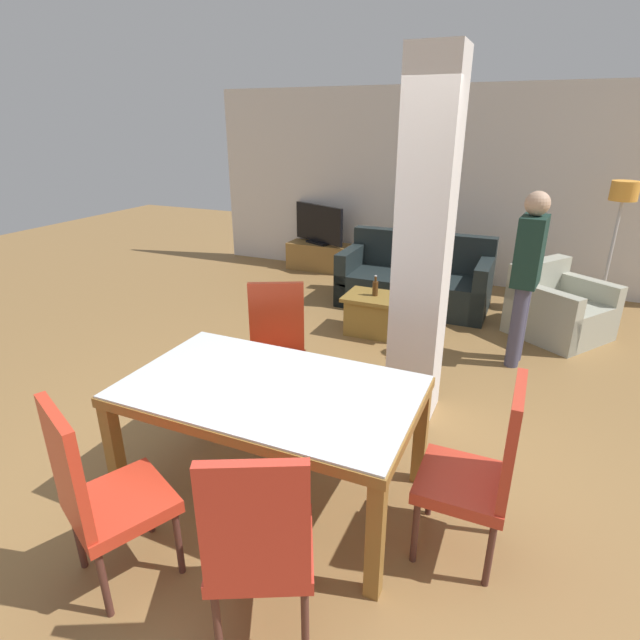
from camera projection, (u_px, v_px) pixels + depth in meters
ground_plane at (274, 489)px, 3.25m from camera, size 18.00×18.00×0.00m
back_wall at (444, 187)px, 7.11m from camera, size 7.20×0.09×2.70m
divider_pillar at (423, 249)px, 3.68m from camera, size 0.37×0.38×2.70m
dining_table at (271, 407)px, 3.02m from camera, size 1.75×1.05×0.77m
dining_chair_head_right at (482, 468)px, 2.57m from camera, size 0.46×0.46×1.06m
dining_chair_far_left at (277, 347)px, 3.95m from camera, size 0.62×0.62×1.06m
dining_chair_near_right at (259, 541)px, 2.12m from camera, size 0.62×0.62×1.06m
dining_chair_near_left at (99, 492)px, 2.41m from camera, size 0.61×0.61×1.06m
sofa at (415, 282)px, 6.40m from camera, size 1.85×0.90×0.90m
armchair at (557, 311)px, 5.50m from camera, size 1.19×1.20×0.79m
coffee_table at (378, 314)px, 5.56m from camera, size 0.73×0.51×0.44m
bottle at (375, 288)px, 5.46m from camera, size 0.06×0.06×0.23m
tv_stand at (319, 257)px, 7.98m from camera, size 0.98×0.40×0.43m
tv_screen at (319, 225)px, 7.79m from camera, size 0.95×0.46×0.60m
floor_lamp at (621, 205)px, 5.73m from camera, size 0.30×0.30×1.60m
standing_person at (527, 269)px, 4.61m from camera, size 0.26×0.40×1.67m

